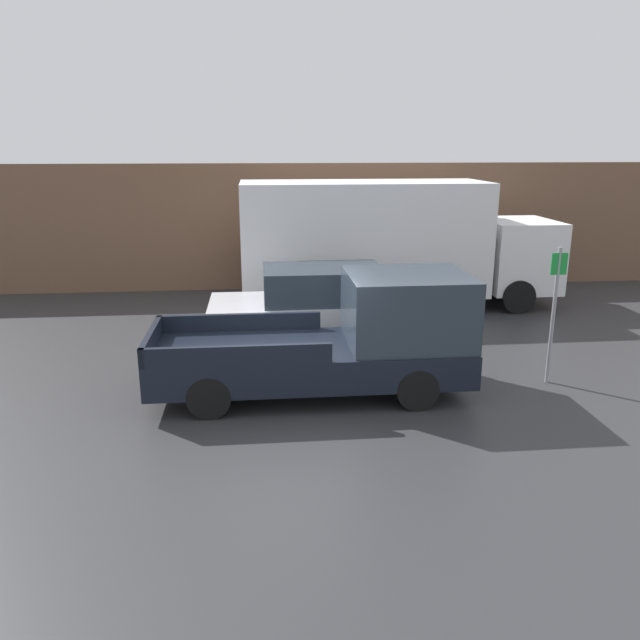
% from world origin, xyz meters
% --- Properties ---
extents(ground_plane, '(60.00, 60.00, 0.00)m').
position_xyz_m(ground_plane, '(0.00, 0.00, 0.00)').
color(ground_plane, '#2D2D30').
extents(building_wall, '(28.00, 0.15, 3.83)m').
position_xyz_m(building_wall, '(0.00, 9.07, 1.92)').
color(building_wall, brown).
rests_on(building_wall, ground).
extents(pickup_truck, '(5.65, 2.09, 2.18)m').
position_xyz_m(pickup_truck, '(1.00, 0.38, 1.00)').
color(pickup_truck, black).
rests_on(pickup_truck, ground).
extents(car, '(4.77, 1.96, 1.75)m').
position_xyz_m(car, '(0.77, 3.30, 0.87)').
color(car, silver).
rests_on(car, ground).
extents(delivery_truck, '(8.62, 2.47, 3.43)m').
position_xyz_m(delivery_truck, '(2.97, 6.50, 1.82)').
color(delivery_truck, white).
rests_on(delivery_truck, ground).
extents(parking_sign, '(0.30, 0.07, 2.60)m').
position_xyz_m(parking_sign, '(4.87, 0.44, 1.46)').
color(parking_sign, gray).
rests_on(parking_sign, ground).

